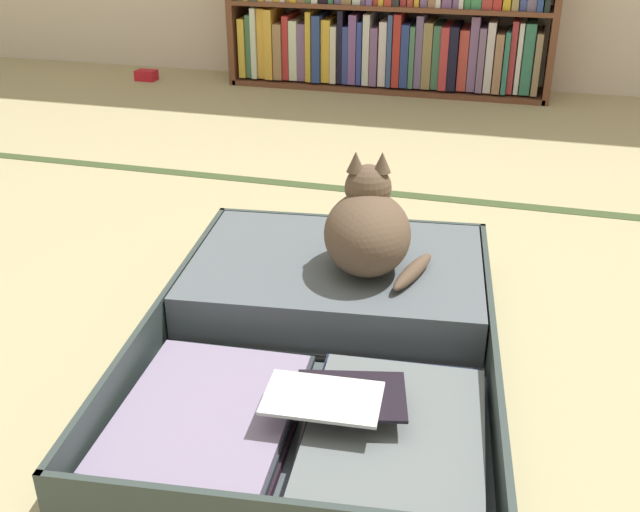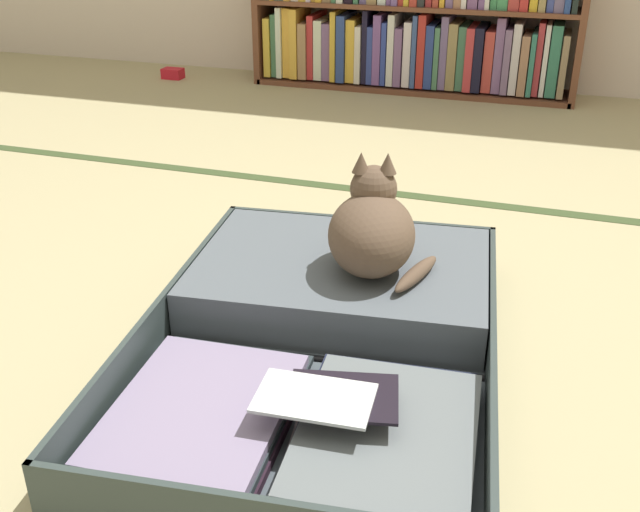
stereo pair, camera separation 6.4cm
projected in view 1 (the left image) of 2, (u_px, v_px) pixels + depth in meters
The scene contains 6 objects.
ground_plane at pixel (326, 352), 1.55m from camera, with size 10.00×10.00×0.00m, color tan.
tatami_border at pixel (400, 194), 2.34m from camera, with size 4.80×0.05×0.00m.
bookshelf at pixel (389, 9), 3.40m from camera, with size 1.50×0.26×0.77m.
open_suitcase at pixel (327, 323), 1.55m from camera, with size 0.78×1.06×0.12m.
black_cat at pixel (368, 229), 1.59m from camera, with size 0.26×0.28×0.25m.
small_red_pouch at pixel (146, 75), 3.70m from camera, with size 0.10×0.07×0.05m.
Camera 1 is at (0.33, -1.25, 0.87)m, focal length 41.85 mm.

